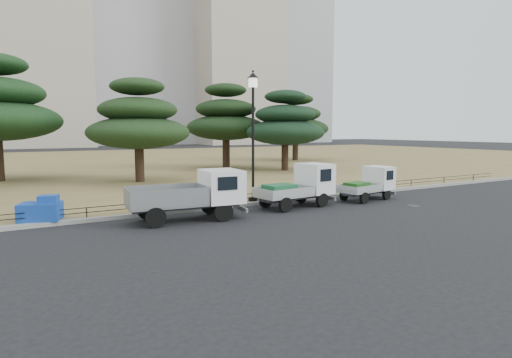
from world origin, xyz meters
TOP-DOWN VIEW (x-y plane):
  - ground at (0.00, 0.00)m, footprint 220.00×220.00m
  - lawn at (0.00, 30.60)m, footprint 120.00×56.00m
  - curb at (0.00, 2.60)m, footprint 120.00×0.25m
  - truck_large at (-3.38, 1.01)m, footprint 4.48×2.09m
  - truck_kei_front at (1.91, 1.33)m, footprint 3.75×1.88m
  - truck_kei_rear at (6.06, 1.17)m, footprint 3.27×1.79m
  - street_lamp at (0.36, 2.90)m, footprint 0.53×0.53m
  - pipe_fence at (0.00, 2.75)m, footprint 38.00×0.04m
  - tarp_pile at (-8.52, 3.09)m, footprint 1.65×1.42m
  - manhole at (6.50, -1.20)m, footprint 0.60×0.60m
  - pine_center_left at (-2.22, 13.07)m, footprint 6.46×6.46m
  - pine_center_right at (7.17, 19.66)m, footprint 6.90×6.90m
  - pine_east_near at (10.27, 14.98)m, footprint 6.47×6.47m
  - pine_east_far at (17.90, 24.29)m, footprint 7.19×7.19m
  - tower_center_left at (-5.00, 85.00)m, footprint 22.00×20.00m
  - tower_east at (40.00, 82.00)m, footprint 20.00×18.00m
  - tower_far_east at (58.00, 90.00)m, footprint 24.00×20.00m
  - radio_tower at (72.00, 85.00)m, footprint 1.80×1.80m

SIDE VIEW (x-z plane):
  - ground at x=0.00m, z-range 0.00..0.00m
  - manhole at x=6.50m, z-range 0.00..0.01m
  - lawn at x=0.00m, z-range 0.00..0.15m
  - curb at x=0.00m, z-range 0.00..0.16m
  - pipe_fence at x=0.00m, z-range 0.24..0.64m
  - tarp_pile at x=-8.52m, z-range 0.06..0.98m
  - truck_kei_rear at x=6.06m, z-range 0.00..1.62m
  - truck_kei_front at x=1.91m, z-range 0.00..1.91m
  - truck_large at x=-3.38m, z-range 0.11..2.00m
  - pine_east_near at x=10.27m, z-range 0.65..7.19m
  - pine_center_left at x=-2.22m, z-range 0.66..7.22m
  - street_lamp at x=0.36m, z-range 1.19..7.09m
  - pine_east_far at x=17.90m, z-range 0.71..7.93m
  - pine_center_right at x=7.17m, z-range 0.73..8.05m
  - tower_east at x=40.00m, z-range 0.00..48.00m
  - tower_center_left at x=-5.00m, z-range 0.00..55.00m
  - radio_tower at x=72.00m, z-range -1.46..61.54m
  - tower_far_east at x=58.00m, z-range 0.00..70.00m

